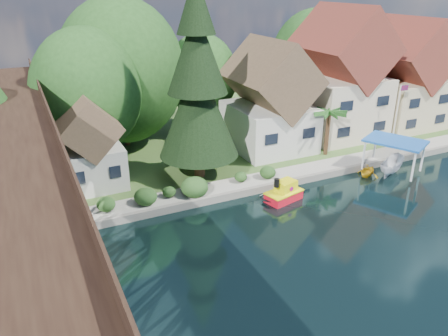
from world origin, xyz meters
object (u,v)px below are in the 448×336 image
Objects in this scene: boat_canopy at (392,159)px; palm_tree at (329,114)px; house_right at (403,81)px; shed at (90,148)px; trestle_bridge at (27,188)px; conifer at (198,86)px; tugboat at (284,193)px; house_center at (339,82)px; boat_yellow at (368,170)px; house_left at (269,104)px; flagpole at (398,108)px; boat_white_a at (280,193)px.

palm_tree is at bearing 121.08° from boat_canopy.
house_right is 1.59× the size of shed.
trestle_bridge is at bearing -165.21° from house_right.
conifer is (8.80, -2.19, 4.75)m from shed.
tugboat is at bearing -145.89° from palm_tree.
house_center is at bearing 12.98° from conifer.
trestle_bridge is 19.17m from tugboat.
tugboat is at bearing 70.43° from boat_yellow.
shed is 0.47× the size of conifer.
boat_canopy is 2.58m from boat_yellow.
house_left reaches higher than palm_tree.
flagpole is at bearing -6.03° from shed.
boat_yellow is at bearing -144.38° from house_right.
house_center is 6.72m from flagpole.
boat_yellow is (9.47, 0.16, 0.27)m from boat_white_a.
flagpole is 1.04× the size of boat_canopy.
boat_canopy is (30.48, 1.12, -3.95)m from trestle_bridge.
conifer is 11.10m from boat_white_a.
conifer is at bearing 177.26° from flagpole.
shed reaches higher than palm_tree.
house_left is at bearing 66.23° from tugboat.
house_center is at bearing -72.16° from boat_white_a.
boat_yellow reaches higher than boat_white_a.
flagpole is at bearing -3.50° from palm_tree.
boat_yellow is at bearing -80.04° from palm_tree.
shed is 1.29× the size of boat_canopy.
palm_tree is 0.76× the size of flagpole.
palm_tree is 1.41× the size of tugboat.
boat_white_a is (-4.42, -9.43, -4.78)m from house_left.
palm_tree is at bearing -45.35° from house_left.
palm_tree is 0.79× the size of boat_canopy.
trestle_bridge reaches higher than shed.
conifer is 13.94m from palm_tree.
shed is at bearing 61.81° from trestle_bridge.
house_right is (9.00, -0.50, -0.64)m from house_center.
palm_tree is at bearing 176.50° from flagpole.
palm_tree is 10.93m from boat_white_a.
boat_white_a is at bearing 66.77° from boat_yellow.
boat_yellow is (28.06, 1.55, -4.71)m from trestle_bridge.
boat_white_a is 11.94m from boat_canopy.
boat_yellow is at bearing 169.75° from boat_canopy.
flagpole is at bearing -20.52° from house_left.
house_center is 5.75× the size of boat_yellow.
trestle_bridge reaches higher than tugboat.
conifer reaches higher than house_left.
tugboat is 9.51m from boat_yellow.
house_center reaches higher than tugboat.
house_left is 18.11m from shed.
boat_canopy is (25.48, -8.21, -2.43)m from shed.
trestle_bridge is 12.63× the size of boat_white_a.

